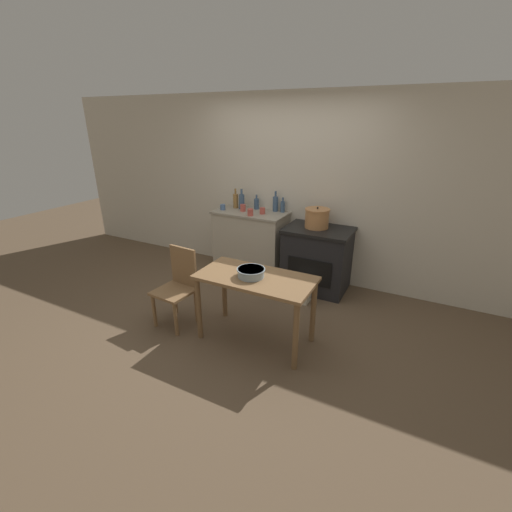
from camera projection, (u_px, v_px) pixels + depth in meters
name	position (u px, v px, depth m)	size (l,w,h in m)	color
ground_plane	(235.00, 320.00, 4.01)	(14.00, 14.00, 0.00)	brown
wall_back	(290.00, 189.00, 4.84)	(8.00, 0.07, 2.55)	beige
counter_cabinet	(251.00, 243.00, 5.09)	(1.05, 0.56, 0.96)	#B2A893
stove	(317.00, 259.00, 4.63)	(0.87, 0.65, 0.86)	black
work_table	(256.00, 287.00, 3.45)	(1.18, 0.59, 0.74)	olive
chair	(178.00, 285.00, 3.84)	(0.43, 0.43, 0.88)	olive
flour_sack	(300.00, 290.00, 4.39)	(0.26, 0.18, 0.31)	beige
stock_pot	(317.00, 218.00, 4.46)	(0.32, 0.32, 0.28)	#B77A47
mixing_bowl_large	(251.00, 272.00, 3.38)	(0.28, 0.28, 0.09)	#93A8B2
bottle_far_left	(242.00, 201.00, 5.03)	(0.08, 0.08, 0.29)	#3D5675
bottle_left	(257.00, 204.00, 5.03)	(0.07, 0.07, 0.21)	#3D5675
bottle_mid_left	(283.00, 207.00, 4.86)	(0.06, 0.06, 0.21)	#3D5675
bottle_center_left	(236.00, 201.00, 5.08)	(0.08, 0.08, 0.29)	olive
bottle_center	(275.00, 204.00, 4.89)	(0.08, 0.08, 0.29)	#3D5675
cup_center_right	(223.00, 207.00, 5.00)	(0.08, 0.08, 0.08)	#4C6B99
cup_mid_right	(250.00, 212.00, 4.69)	(0.08, 0.08, 0.10)	#B74C42
cup_right	(243.00, 208.00, 4.92)	(0.08, 0.08, 0.10)	#B74C42
cup_far_right	(262.00, 211.00, 4.78)	(0.08, 0.08, 0.09)	#B74C42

